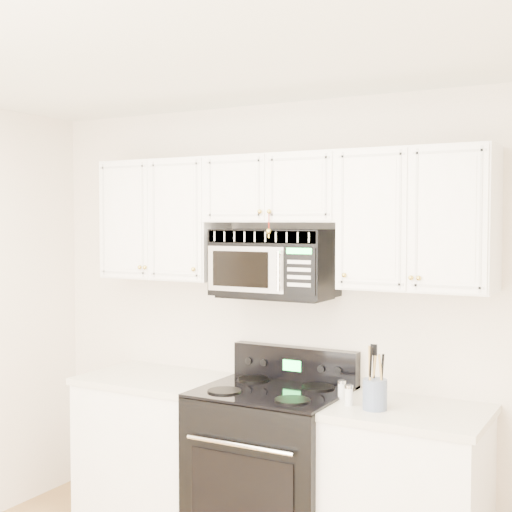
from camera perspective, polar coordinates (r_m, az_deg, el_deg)
The scene contains 9 objects.
room at distance 2.90m, azimuth -12.66°, elevation -8.93°, with size 3.51×3.51×2.61m.
base_cabinet_left at distance 4.69m, azimuth -8.06°, elevation -15.36°, with size 0.86×0.65×0.92m.
base_cabinet_right at distance 4.00m, azimuth 11.69°, elevation -18.68°, with size 0.86×0.65×0.92m.
range at distance 4.22m, azimuth 1.30°, elevation -16.58°, with size 0.80×0.73×1.13m.
upper_cabinets at distance 4.16m, azimuth 1.90°, elevation 3.46°, with size 2.44×0.37×0.75m.
microwave at distance 4.16m, azimuth 1.45°, elevation -0.52°, with size 0.70×0.40×0.39m.
utensil_crock at distance 3.76m, azimuth 9.49°, elevation -10.74°, with size 0.13×0.13×0.33m.
shaker_salt at distance 3.95m, azimuth 6.88°, elevation -10.57°, with size 0.04×0.04×0.10m.
shaker_pepper at distance 3.83m, azimuth 7.42°, elevation -10.97°, with size 0.05×0.05×0.11m.
Camera 1 is at (1.88, -2.12, 1.89)m, focal length 50.00 mm.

